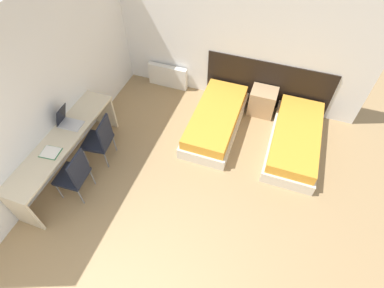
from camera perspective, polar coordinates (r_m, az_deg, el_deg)
The scene contains 12 objects.
wall_back at distance 5.83m, azimuth 6.99°, elevation 19.63°, with size 5.29×0.05×2.70m.
wall_left at distance 5.11m, azimuth -24.92°, elevation 10.26°, with size 0.05×5.40×2.70m.
headboard_panel at distance 6.18m, azimuth 14.08°, elevation 10.86°, with size 2.44×0.03×1.01m.
bed_near_window at distance 5.71m, azimuth 4.55°, elevation 4.55°, with size 0.86×1.90×0.43m.
bed_near_door at distance 5.66m, azimuth 19.02°, elevation 0.79°, with size 0.86×1.90×0.43m.
nightstand at distance 6.14m, azimuth 13.27°, elevation 7.87°, with size 0.50×0.42×0.54m.
radiator at distance 6.67m, azimuth -4.62°, elevation 12.75°, with size 0.86×0.12×0.50m.
desk at distance 5.16m, azimuth -23.18°, elevation -0.21°, with size 0.51×2.28×0.77m.
chair_near_laptop at distance 5.20m, azimuth -17.09°, elevation 0.93°, with size 0.49×0.49×0.94m.
chair_near_notebook at distance 4.87m, azimuth -21.48°, elevation -5.33°, with size 0.47×0.47×0.94m.
laptop at distance 5.18m, azimuth -22.61°, elevation 4.04°, with size 0.38×0.26×0.36m.
open_notebook at distance 4.91m, azimuth -25.35°, elevation -1.45°, with size 0.29×0.26×0.02m.
Camera 1 is at (1.04, -0.53, 4.23)m, focal length 28.00 mm.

